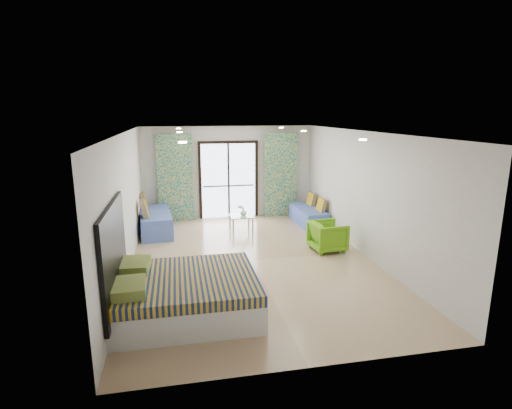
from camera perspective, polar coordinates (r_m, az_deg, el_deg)
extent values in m
cube|color=black|center=(11.73, -4.02, 8.88)|extent=(1.76, 0.08, 0.08)
cube|color=black|center=(11.79, -7.99, 3.22)|extent=(0.08, 0.08, 2.20)
cube|color=black|center=(12.00, 0.06, 3.52)|extent=(0.08, 0.08, 2.20)
cube|color=black|center=(11.87, -3.93, 3.38)|extent=(0.05, 0.06, 2.20)
cube|color=#595451|center=(11.91, -3.93, 2.69)|extent=(1.52, 0.03, 0.04)
cube|color=silver|center=(11.61, -11.47, 3.68)|extent=(1.00, 0.10, 2.50)
cube|color=silver|center=(12.00, 3.52, 4.22)|extent=(1.00, 0.10, 2.50)
cylinder|color=#FFE0B2|center=(5.91, -10.46, 8.74)|extent=(0.12, 0.12, 0.02)
cylinder|color=#FFE0B2|center=(6.58, 15.02, 8.94)|extent=(0.12, 0.12, 0.02)
cylinder|color=#FFE0B2|center=(8.90, -10.86, 10.12)|extent=(0.12, 0.12, 0.02)
cylinder|color=#FFE0B2|center=(9.36, 6.82, 10.39)|extent=(0.12, 0.12, 0.02)
cylinder|color=#FFE0B2|center=(10.90, -11.00, 10.62)|extent=(0.12, 0.12, 0.02)
cylinder|color=#FFE0B2|center=(11.28, 3.63, 10.90)|extent=(0.12, 0.12, 0.02)
cube|color=black|center=(6.27, -19.62, -6.76)|extent=(0.06, 2.10, 1.50)
cube|color=silver|center=(7.45, -18.39, -3.54)|extent=(0.02, 0.10, 0.10)
cube|color=silver|center=(6.52, -9.99, -13.29)|extent=(2.23, 1.79, 0.45)
cube|color=navy|center=(6.39, -10.10, -10.82)|extent=(2.21, 1.82, 0.17)
cube|color=#166456|center=(5.98, -17.92, -11.30)|extent=(0.53, 0.64, 0.16)
cube|color=#166456|center=(6.76, -17.15, -8.36)|extent=(0.54, 0.65, 0.16)
cube|color=#4A63B1|center=(10.85, -14.11, -2.68)|extent=(0.93, 2.03, 0.44)
cube|color=#4A63B1|center=(10.78, -14.19, -1.29)|extent=(0.91, 1.99, 0.11)
cube|color=navy|center=(10.28, -15.68, -0.64)|extent=(0.26, 0.51, 0.46)
cube|color=navy|center=(11.17, -15.76, 0.44)|extent=(0.26, 0.51, 0.46)
cube|color=#4A63B1|center=(11.39, 7.48, -1.85)|extent=(0.69, 1.65, 0.36)
cube|color=#4A63B1|center=(11.34, 7.52, -0.74)|extent=(0.67, 1.62, 0.09)
cube|color=navy|center=(11.03, 9.34, -0.08)|extent=(0.19, 0.41, 0.38)
cube|color=navy|center=(11.71, 7.93, 0.74)|extent=(0.19, 0.41, 0.38)
cylinder|color=silver|center=(10.42, -3.27, -3.10)|extent=(0.05, 0.05, 0.38)
cylinder|color=silver|center=(10.52, -0.48, -2.94)|extent=(0.05, 0.05, 0.38)
cylinder|color=silver|center=(10.92, -3.73, -2.36)|extent=(0.05, 0.05, 0.38)
cylinder|color=silver|center=(11.01, -1.06, -2.21)|extent=(0.05, 0.05, 0.38)
cube|color=#8CA59E|center=(10.66, -2.14, -1.65)|extent=(0.61, 0.61, 0.02)
sphere|color=white|center=(10.62, -1.90, -0.53)|extent=(0.07, 0.07, 0.07)
sphere|color=white|center=(10.65, -2.20, -0.39)|extent=(0.07, 0.07, 0.07)
sphere|color=white|center=(10.59, -2.41, -0.36)|extent=(0.07, 0.07, 0.07)
sphere|color=white|center=(10.55, -2.11, -0.30)|extent=(0.07, 0.07, 0.07)
imported|color=white|center=(10.65, -1.82, -1.10)|extent=(0.22, 0.22, 0.18)
imported|color=#63AB16|center=(9.24, 10.22, -4.27)|extent=(0.74, 0.78, 0.74)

